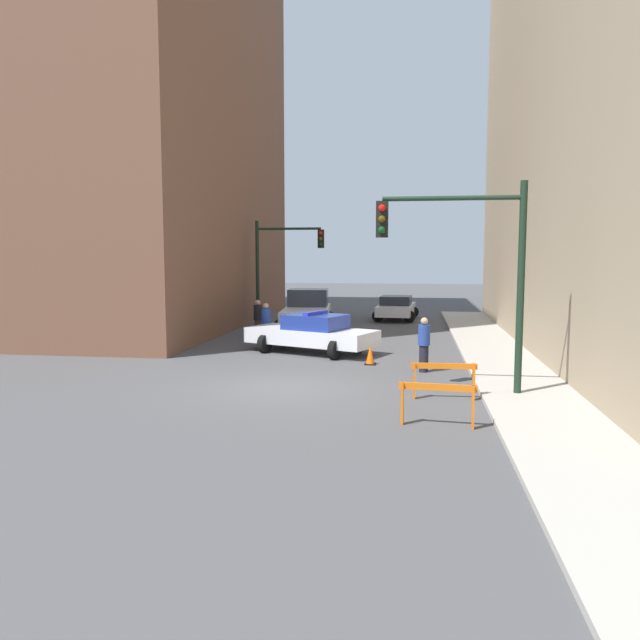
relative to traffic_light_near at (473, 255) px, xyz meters
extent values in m
plane|color=#4C4C4F|center=(-4.73, 0.22, -3.53)|extent=(120.00, 120.00, 0.00)
cube|color=#B2ADA3|center=(1.47, 0.22, -3.47)|extent=(2.40, 44.00, 0.12)
cube|color=brown|center=(-16.73, 14.22, 8.86)|extent=(14.00, 20.00, 24.78)
cylinder|color=black|center=(1.17, 0.01, -0.81)|extent=(0.18, 0.18, 5.20)
cylinder|color=black|center=(-0.53, 0.01, 1.39)|extent=(3.40, 0.12, 0.12)
cube|color=black|center=(-2.23, 0.01, 0.89)|extent=(0.30, 0.22, 0.90)
sphere|color=red|center=(-2.23, -0.14, 1.16)|extent=(0.18, 0.18, 0.18)
sphere|color=#4C3D0C|center=(-2.23, -0.14, 0.89)|extent=(0.18, 0.18, 0.18)
sphere|color=#0C4219|center=(-2.23, -0.14, 0.62)|extent=(0.18, 0.18, 0.18)
cylinder|color=black|center=(-9.13, 14.57, -0.93)|extent=(0.18, 0.18, 5.20)
cylinder|color=black|center=(-7.53, 14.57, 1.27)|extent=(3.20, 0.12, 0.12)
cube|color=black|center=(-5.93, 14.57, 0.77)|extent=(0.30, 0.22, 0.90)
sphere|color=red|center=(-5.93, 14.43, 1.04)|extent=(0.18, 0.18, 0.18)
sphere|color=#4C3D0C|center=(-5.93, 14.43, 0.77)|extent=(0.18, 0.18, 0.18)
sphere|color=#0C4219|center=(-5.93, 14.43, 0.50)|extent=(0.18, 0.18, 0.18)
cube|color=white|center=(-5.05, 6.21, -2.93)|extent=(5.05, 3.50, 0.55)
cube|color=navy|center=(-4.87, 6.14, -2.39)|extent=(2.44, 2.26, 0.52)
cylinder|color=black|center=(-6.72, 5.98, -3.20)|extent=(0.45, 0.69, 0.66)
cylinder|color=black|center=(-6.07, 7.55, -3.20)|extent=(0.45, 0.69, 0.66)
cylinder|color=black|center=(-4.02, 4.87, -3.20)|extent=(0.45, 0.69, 0.66)
cylinder|color=black|center=(-3.38, 6.44, -3.20)|extent=(0.45, 0.69, 0.66)
cube|color=#2633BF|center=(-4.87, 6.14, -2.07)|extent=(0.71, 1.36, 0.12)
cube|color=silver|center=(-6.28, 12.36, -2.78)|extent=(2.50, 5.56, 0.70)
cube|color=#2D333D|center=(-6.38, 13.44, -2.03)|extent=(1.99, 1.89, 0.80)
cylinder|color=black|center=(-7.35, 13.95, -3.13)|extent=(0.82, 0.33, 0.80)
cylinder|color=black|center=(-5.52, 14.12, -3.13)|extent=(0.82, 0.33, 0.80)
cylinder|color=black|center=(-7.03, 10.61, -3.13)|extent=(0.82, 0.33, 0.80)
cylinder|color=black|center=(-5.20, 10.78, -3.13)|extent=(0.82, 0.33, 0.80)
cube|color=silver|center=(-2.32, 18.22, -2.96)|extent=(2.10, 4.42, 0.52)
cube|color=#232833|center=(-2.34, 18.05, -2.46)|extent=(1.71, 1.91, 0.48)
cylinder|color=black|center=(-3.06, 19.61, -3.22)|extent=(0.63, 0.26, 0.62)
cylinder|color=black|center=(-1.40, 19.49, -3.22)|extent=(0.63, 0.26, 0.62)
cylinder|color=black|center=(-3.24, 16.95, -3.22)|extent=(0.63, 0.26, 0.62)
cylinder|color=black|center=(-1.59, 16.84, -3.22)|extent=(0.63, 0.26, 0.62)
cylinder|color=#382D23|center=(-7.10, 7.79, -3.12)|extent=(0.40, 0.40, 0.82)
cylinder|color=navy|center=(-7.10, 7.79, -2.40)|extent=(0.51, 0.51, 0.62)
sphere|color=tan|center=(-7.10, 7.79, -1.98)|extent=(0.31, 0.31, 0.22)
cylinder|color=#382D23|center=(-7.82, 9.37, -3.12)|extent=(0.39, 0.39, 0.82)
cylinder|color=black|center=(-7.82, 9.37, -2.40)|extent=(0.51, 0.51, 0.62)
sphere|color=tan|center=(-7.82, 9.37, -1.98)|extent=(0.31, 0.31, 0.22)
cylinder|color=black|center=(-1.08, 3.08, -3.12)|extent=(0.39, 0.39, 0.82)
cylinder|color=navy|center=(-1.08, 3.08, -2.40)|extent=(0.50, 0.50, 0.62)
sphere|color=tan|center=(-1.08, 3.08, -1.98)|extent=(0.30, 0.30, 0.22)
cube|color=orange|center=(-0.90, -2.97, -2.70)|extent=(1.60, 0.20, 0.14)
cube|color=orange|center=(-1.62, -2.90, -3.08)|extent=(0.07, 0.16, 0.90)
cube|color=orange|center=(-0.19, -3.04, -3.08)|extent=(0.07, 0.16, 0.90)
cube|color=orange|center=(-0.66, -0.48, -2.70)|extent=(1.60, 0.13, 0.14)
cube|color=orange|center=(-1.38, -0.51, -3.08)|extent=(0.06, 0.16, 0.90)
cube|color=orange|center=(0.06, -0.44, -3.08)|extent=(0.06, 0.16, 0.90)
cube|color=black|center=(-2.77, 4.12, -3.51)|extent=(0.36, 0.36, 0.04)
cone|color=#F2600C|center=(-2.77, 4.12, -3.18)|extent=(0.28, 0.28, 0.62)
camera|label=1|loc=(-1.44, -15.79, 0.02)|focal=35.00mm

